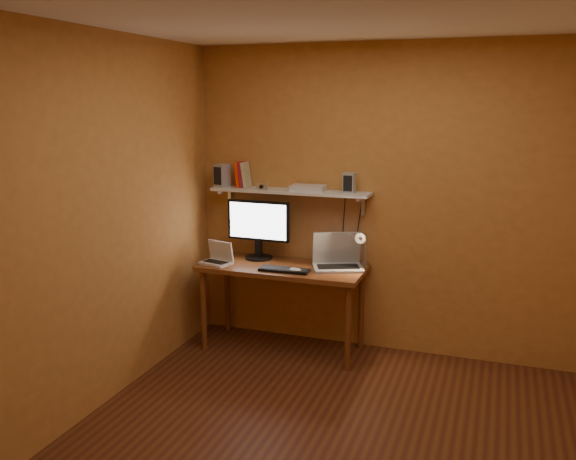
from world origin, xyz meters
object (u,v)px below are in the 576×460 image
at_px(shelf_camera, 262,187).
at_px(monitor, 258,226).
at_px(keyboard, 285,270).
at_px(netbook, 218,257).
at_px(speaker_right, 349,183).
at_px(desk_lamp, 363,245).
at_px(desk, 283,275).
at_px(speaker_left, 222,175).
at_px(wall_shelf, 290,192).
at_px(laptop, 337,259).
at_px(mouse, 295,270).
at_px(router, 308,188).

bearing_deg(shelf_camera, monitor, 144.93).
bearing_deg(keyboard, netbook, 174.78).
bearing_deg(speaker_right, desk_lamp, -25.54).
relative_size(desk, speaker_left, 6.99).
distance_m(netbook, speaker_left, 0.74).
relative_size(wall_shelf, speaker_left, 6.99).
height_order(laptop, shelf_camera, shelf_camera).
distance_m(desk, shelf_camera, 0.78).
relative_size(desk, mouse, 12.78).
xyz_separation_m(monitor, netbook, (-0.27, -0.27, -0.24)).
relative_size(speaker_left, shelf_camera, 2.06).
bearing_deg(shelf_camera, router, 11.33).
bearing_deg(netbook, keyboard, 10.82).
bearing_deg(speaker_left, laptop, 15.22).
height_order(desk, router, router).
bearing_deg(desk_lamp, wall_shelf, 174.12).
height_order(mouse, speaker_left, speaker_left).
height_order(monitor, mouse, monitor).
xyz_separation_m(netbook, speaker_right, (1.07, 0.32, 0.65)).
bearing_deg(router, desk, -130.05).
relative_size(wall_shelf, laptop, 2.89).
distance_m(desk, monitor, 0.50).
bearing_deg(speaker_left, wall_shelf, 20.36).
bearing_deg(mouse, laptop, 47.08).
bearing_deg(monitor, mouse, -34.26).
xyz_separation_m(wall_shelf, speaker_left, (-0.64, -0.01, 0.12)).
bearing_deg(mouse, keyboard, 176.80).
relative_size(desk, keyboard, 3.35).
relative_size(desk_lamp, speaker_right, 2.25).
height_order(speaker_left, router, speaker_left).
xyz_separation_m(keyboard, router, (0.09, 0.35, 0.64)).
relative_size(desk_lamp, router, 1.30).
distance_m(speaker_left, router, 0.81).
height_order(netbook, speaker_right, speaker_right).
bearing_deg(wall_shelf, shelf_camera, -160.88).
bearing_deg(desk, monitor, 151.40).
distance_m(keyboard, speaker_right, 0.90).
bearing_deg(wall_shelf, speaker_right, 0.96).
bearing_deg(router, laptop, -17.66).
height_order(laptop, desk_lamp, desk_lamp).
bearing_deg(monitor, wall_shelf, 9.30).
xyz_separation_m(monitor, speaker_right, (0.80, 0.05, 0.42)).
relative_size(keyboard, desk_lamp, 1.11).
bearing_deg(keyboard, speaker_left, 152.95).
bearing_deg(mouse, desk_lamp, 34.76).
xyz_separation_m(monitor, desk_lamp, (0.94, -0.03, -0.08)).
xyz_separation_m(desk, netbook, (-0.55, -0.11, 0.14)).
bearing_deg(monitor, laptop, -2.89).
bearing_deg(shelf_camera, desk, -26.88).
xyz_separation_m(desk_lamp, router, (-0.50, 0.07, 0.44)).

